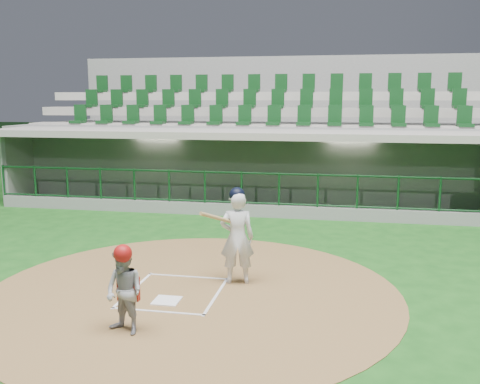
{
  "coord_description": "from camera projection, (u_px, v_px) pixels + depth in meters",
  "views": [
    {
      "loc": [
        2.78,
        -8.71,
        3.33
      ],
      "look_at": [
        0.6,
        2.6,
        1.3
      ],
      "focal_mm": 40.0,
      "sensor_mm": 36.0,
      "label": 1
    }
  ],
  "objects": [
    {
      "name": "batter_box_chalk",
      "position": [
        174.0,
        292.0,
        9.23
      ],
      "size": [
        1.55,
        1.8,
        0.01
      ],
      "color": "white",
      "rests_on": "ground"
    },
    {
      "name": "catcher",
      "position": [
        124.0,
        290.0,
        7.55
      ],
      "size": [
        0.73,
        0.66,
        1.31
      ],
      "color": "gray",
      "rests_on": "dirt_circle"
    },
    {
      "name": "batter",
      "position": [
        237.0,
        235.0,
        9.59
      ],
      "size": [
        0.88,
        0.91,
        1.76
      ],
      "color": "silver",
      "rests_on": "dirt_circle"
    },
    {
      "name": "ground",
      "position": [
        179.0,
        287.0,
        9.52
      ],
      "size": [
        120.0,
        120.0,
        0.0
      ],
      "primitive_type": "plane",
      "color": "#144814",
      "rests_on": "ground"
    },
    {
      "name": "dirt_circle",
      "position": [
        193.0,
        292.0,
        9.27
      ],
      "size": [
        7.2,
        7.2,
        0.01
      ],
      "primitive_type": "cylinder",
      "color": "brown",
      "rests_on": "ground"
    },
    {
      "name": "home_plate",
      "position": [
        167.0,
        301.0,
        8.84
      ],
      "size": [
        0.43,
        0.43,
        0.02
      ],
      "primitive_type": "cube",
      "color": "white",
      "rests_on": "dirt_circle"
    },
    {
      "name": "dugout_structure",
      "position": [
        253.0,
        174.0,
        16.91
      ],
      "size": [
        16.4,
        3.7,
        3.0
      ],
      "color": "slate",
      "rests_on": "ground"
    },
    {
      "name": "seating_deck",
      "position": [
        266.0,
        150.0,
        19.82
      ],
      "size": [
        17.0,
        6.72,
        5.15
      ],
      "color": "slate",
      "rests_on": "ground"
    }
  ]
}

